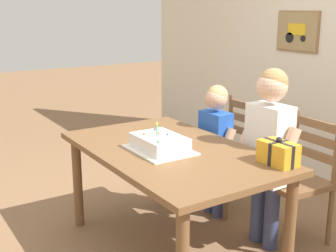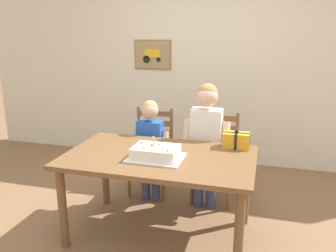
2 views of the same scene
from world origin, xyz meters
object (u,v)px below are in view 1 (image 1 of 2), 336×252
Objects in this scene: chair_left at (232,153)px; chair_right at (298,179)px; child_younger at (215,138)px; gift_box_red_large at (278,153)px; dining_table at (171,162)px; birthday_cake at (160,144)px; child_older at (269,141)px.

chair_left and chair_right have the same top height.
gift_box_red_large is at bearing -14.91° from child_younger.
birthday_cake is (-0.01, -0.09, 0.14)m from dining_table.
chair_left is at bearing 112.61° from dining_table.
child_younger is (-0.58, 0.00, -0.12)m from child_older.
birthday_cake is at bearing -112.98° from child_older.
gift_box_red_large is at bearing -26.71° from chair_left.
dining_table is 0.72m from gift_box_red_large.
child_older is (-0.31, 0.23, -0.04)m from gift_box_red_large.
chair_right is at bearing 74.77° from child_older.
chair_right is at bearing 68.96° from birthday_cake.
gift_box_red_large is 0.64m from chair_right.
birthday_cake is 0.75m from child_older.
chair_left is 1.00× the size of chair_right.
birthday_cake is 0.48× the size of chair_right.
child_older is (-0.07, -0.24, 0.30)m from chair_right.
chair_right reaches higher than dining_table.
gift_box_red_large is 0.93m from child_younger.
chair_left is 0.73× the size of child_older.
child_younger is (-0.28, 0.69, -0.14)m from birthday_cake.
birthday_cake is at bearing -67.79° from child_younger.
gift_box_red_large is (0.59, 0.37, 0.16)m from dining_table.
child_younger is at bearing 115.41° from dining_table.
child_older reaches higher than gift_box_red_large.
chair_right is (0.36, 0.93, -0.33)m from birthday_cake.
birthday_cake is 0.48× the size of chair_left.
child_older is (0.29, 0.61, 0.12)m from dining_table.
child_younger is (-0.88, 0.23, -0.16)m from gift_box_red_large.
dining_table is at bearing -115.43° from child_older.
dining_table is at bearing -148.04° from gift_box_red_large.
birthday_cake is 1.05m from chair_left.
chair_right is at bearing 20.66° from child_younger.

